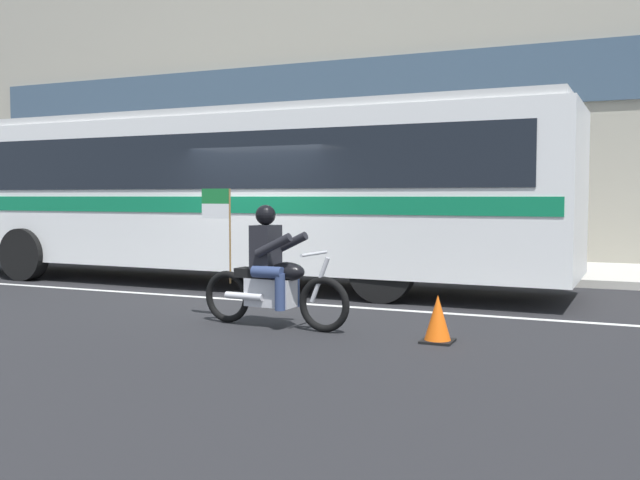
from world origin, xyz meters
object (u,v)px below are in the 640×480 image
fire_hydrant (216,244)px  traffic_cone (438,320)px  transit_bus (226,185)px  motorcycle_with_rider (272,275)px

fire_hydrant → traffic_cone: bearing=-43.3°
transit_bus → traffic_cone: 6.56m
motorcycle_with_rider → traffic_cone: size_ratio=3.99×
transit_bus → fire_hydrant: (-2.02, 2.85, -1.37)m
fire_hydrant → traffic_cone: 9.75m
traffic_cone → transit_bus: bearing=143.0°
motorcycle_with_rider → traffic_cone: bearing=-2.9°
motorcycle_with_rider → fire_hydrant: (-4.91, 6.57, -0.15)m
transit_bus → traffic_cone: (5.08, -3.82, -1.63)m
motorcycle_with_rider → transit_bus: bearing=127.9°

